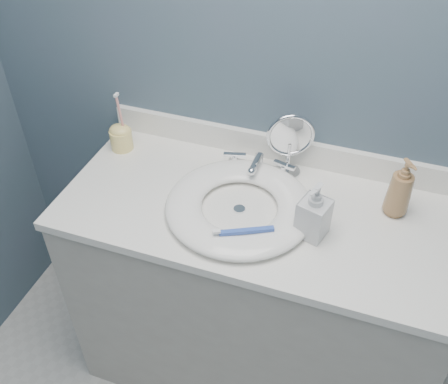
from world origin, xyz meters
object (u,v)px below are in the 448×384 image
at_px(makeup_mirror, 290,142).
at_px(toothbrush_holder, 121,136).
at_px(soap_bottle_clear, 314,210).
at_px(soap_bottle_amber, 401,188).

relative_size(makeup_mirror, toothbrush_holder, 1.02).
xyz_separation_m(makeup_mirror, toothbrush_holder, (-0.58, -0.05, -0.07)).
xyz_separation_m(soap_bottle_clear, toothbrush_holder, (-0.72, 0.20, -0.04)).
xyz_separation_m(soap_bottle_amber, soap_bottle_clear, (-0.22, -0.17, -0.01)).
bearing_deg(toothbrush_holder, soap_bottle_amber, -1.53).
bearing_deg(soap_bottle_amber, toothbrush_holder, 141.87).
xyz_separation_m(makeup_mirror, soap_bottle_clear, (0.13, -0.25, -0.03)).
height_order(soap_bottle_amber, toothbrush_holder, toothbrush_holder).
xyz_separation_m(makeup_mirror, soap_bottle_amber, (0.35, -0.08, -0.03)).
relative_size(soap_bottle_amber, toothbrush_holder, 0.87).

